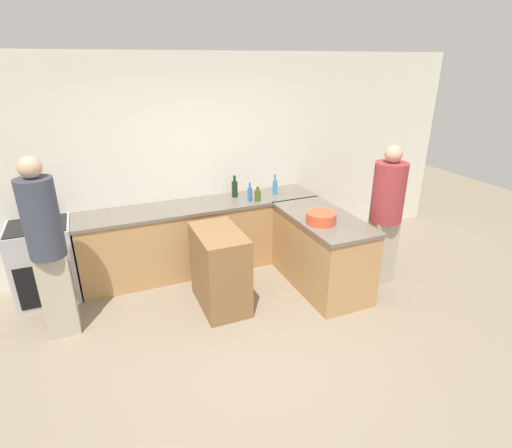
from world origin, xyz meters
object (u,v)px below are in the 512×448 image
object	(u,v)px
mixing_bowl	(321,218)
range_oven	(45,262)
person_by_range	(47,244)
person_at_peninsula	(386,212)
wine_bottle_dark	(235,188)
dish_soap_bottle	(275,187)
island_table	(220,269)
water_bottle_blue	(250,194)
olive_oil_bottle	(258,195)

from	to	relation	value
mixing_bowl	range_oven	bearing A→B (deg)	158.81
person_by_range	person_at_peninsula	distance (m)	3.64
wine_bottle_dark	range_oven	bearing A→B (deg)	-177.58
dish_soap_bottle	person_at_peninsula	xyz separation A→B (m)	(0.89, -1.19, -0.08)
island_table	dish_soap_bottle	size ratio (longest dim) A/B	3.18
island_table	wine_bottle_dark	world-z (taller)	wine_bottle_dark
range_oven	water_bottle_blue	bearing A→B (deg)	-3.21
person_at_peninsula	person_by_range	bearing A→B (deg)	173.46
olive_oil_bottle	mixing_bowl	bearing A→B (deg)	-69.75
mixing_bowl	dish_soap_bottle	bearing A→B (deg)	92.23
island_table	person_by_range	distance (m)	1.73
mixing_bowl	person_by_range	distance (m)	2.80
range_oven	water_bottle_blue	world-z (taller)	water_bottle_blue
range_oven	wine_bottle_dark	xyz separation A→B (m)	(2.36, 0.10, 0.56)
wine_bottle_dark	person_at_peninsula	xyz separation A→B (m)	(1.42, -1.32, -0.09)
dish_soap_bottle	person_at_peninsula	bearing A→B (deg)	-53.27
island_table	person_by_range	bearing A→B (deg)	175.53
island_table	water_bottle_blue	distance (m)	1.18
water_bottle_blue	person_by_range	bearing A→B (deg)	-164.05
range_oven	person_at_peninsula	bearing A→B (deg)	-17.84
wine_bottle_dark	person_at_peninsula	distance (m)	1.94
range_oven	person_at_peninsula	xyz separation A→B (m)	(3.78, -1.22, 0.48)
mixing_bowl	water_bottle_blue	bearing A→B (deg)	114.41
range_oven	dish_soap_bottle	size ratio (longest dim) A/B	3.23
mixing_bowl	person_by_range	xyz separation A→B (m)	(-2.77, 0.34, 0.04)
range_oven	person_at_peninsula	distance (m)	4.00
mixing_bowl	person_by_range	bearing A→B (deg)	173.09
mixing_bowl	water_bottle_blue	world-z (taller)	water_bottle_blue
range_oven	dish_soap_bottle	distance (m)	2.95
island_table	mixing_bowl	size ratio (longest dim) A/B	2.65
dish_soap_bottle	range_oven	bearing A→B (deg)	179.44
water_bottle_blue	person_at_peninsula	xyz separation A→B (m)	(1.30, -1.08, -0.07)
range_oven	mixing_bowl	distance (m)	3.19
range_oven	dish_soap_bottle	bearing A→B (deg)	-0.56
water_bottle_blue	olive_oil_bottle	bearing A→B (deg)	-18.66
island_table	olive_oil_bottle	bearing A→B (deg)	44.17
island_table	mixing_bowl	xyz separation A→B (m)	(1.14, -0.21, 0.51)
mixing_bowl	water_bottle_blue	xyz separation A→B (m)	(-0.45, 1.00, 0.04)
water_bottle_blue	olive_oil_bottle	xyz separation A→B (m)	(0.10, -0.03, -0.02)
water_bottle_blue	olive_oil_bottle	world-z (taller)	water_bottle_blue
range_oven	person_by_range	world-z (taller)	person_by_range
water_bottle_blue	person_at_peninsula	world-z (taller)	person_at_peninsula
water_bottle_blue	dish_soap_bottle	bearing A→B (deg)	15.09
mixing_bowl	wine_bottle_dark	size ratio (longest dim) A/B	1.17
range_oven	island_table	distance (m)	2.03
wine_bottle_dark	person_by_range	world-z (taller)	person_by_range
dish_soap_bottle	person_by_range	distance (m)	2.84
island_table	wine_bottle_dark	xyz separation A→B (m)	(0.56, 1.03, 0.57)
island_table	person_at_peninsula	bearing A→B (deg)	-8.23
water_bottle_blue	island_table	bearing A→B (deg)	-130.84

